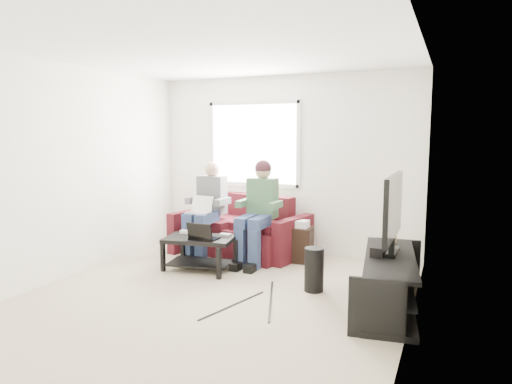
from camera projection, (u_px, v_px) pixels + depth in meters
floor at (212, 298)px, 4.89m from camera, size 4.50×4.50×0.00m
ceiling at (209, 49)px, 4.56m from camera, size 4.50×4.50×0.00m
wall_back at (285, 165)px, 6.77m from camera, size 4.50×0.00×4.50m
wall_front at (23, 211)px, 2.68m from camera, size 4.50×0.00×4.50m
wall_left at (66, 171)px, 5.52m from camera, size 0.00×4.50×4.50m
wall_right at (413, 187)px, 3.93m from camera, size 0.00×4.50×4.50m
window at (253, 144)px, 6.92m from camera, size 1.48×0.04×1.28m
sofa at (242, 232)px, 6.71m from camera, size 1.98×1.15×0.85m
person_left at (207, 205)px, 6.52m from camera, size 0.40×0.71×1.35m
person_right at (259, 204)px, 6.22m from camera, size 0.40×0.71×1.39m
laptop_silver at (199, 209)px, 6.33m from camera, size 0.37×0.31×0.24m
coffee_table at (200, 246)px, 5.87m from camera, size 0.95×0.69×0.43m
laptop_black at (204, 230)px, 5.72m from camera, size 0.37×0.28×0.24m
controller_a at (186, 232)px, 6.08m from camera, size 0.15×0.10×0.04m
controller_b at (200, 232)px, 6.06m from camera, size 0.15×0.10×0.04m
controller_c at (226, 235)px, 5.87m from camera, size 0.15×0.11×0.04m
tv_stand at (389, 285)px, 4.61m from camera, size 0.70×1.68×0.54m
tv at (393, 209)px, 4.60m from camera, size 0.12×1.10×0.81m
soundbar at (380, 248)px, 4.70m from camera, size 0.12×0.50×0.10m
drink_cup at (393, 237)px, 5.15m from camera, size 0.08×0.08×0.12m
console_white at (384, 290)px, 4.23m from camera, size 0.30×0.22×0.06m
console_grey at (393, 269)px, 4.87m from camera, size 0.34×0.26×0.08m
console_black at (389, 278)px, 4.55m from camera, size 0.38×0.30×0.07m
subwoofer at (314, 270)px, 5.09m from camera, size 0.22×0.22×0.49m
keyboard_floor at (361, 302)px, 4.74m from camera, size 0.16×0.43×0.02m
end_table at (300, 243)px, 6.28m from camera, size 0.32×0.32×0.58m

